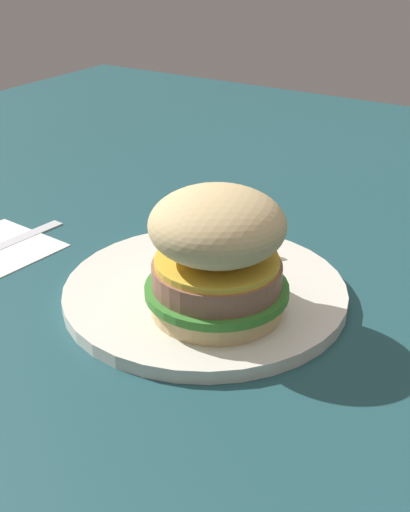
{
  "coord_description": "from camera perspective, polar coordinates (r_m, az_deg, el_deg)",
  "views": [
    {
      "loc": [
        0.41,
        0.25,
        0.31
      ],
      "look_at": [
        -0.03,
        -0.03,
        0.04
      ],
      "focal_mm": 46.89,
      "sensor_mm": 36.0,
      "label": 1
    }
  ],
  "objects": [
    {
      "name": "plate",
      "position": [
        0.6,
        0.0,
        -3.06
      ],
      "size": [
        0.25,
        0.25,
        0.01
      ],
      "primitive_type": "cylinder",
      "color": "silver",
      "rests_on": "ground_plane"
    },
    {
      "name": "ground_plane",
      "position": [
        0.57,
        0.98,
        -5.62
      ],
      "size": [
        1.6,
        1.6,
        0.0
      ],
      "primitive_type": "plane",
      "color": "#1E474C"
    },
    {
      "name": "fries_pile",
      "position": [
        0.64,
        1.7,
        0.17
      ],
      "size": [
        0.09,
        0.07,
        0.01
      ],
      "color": "gold",
      "rests_on": "plate"
    },
    {
      "name": "sandwich",
      "position": [
        0.54,
        0.66,
        0.31
      ],
      "size": [
        0.12,
        0.12,
        0.11
      ],
      "color": "tan",
      "rests_on": "plate"
    }
  ]
}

